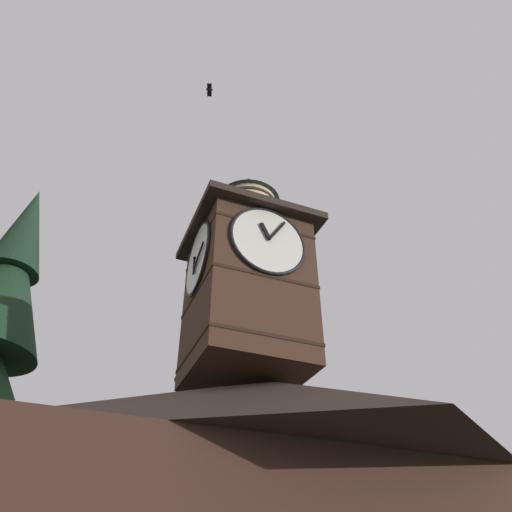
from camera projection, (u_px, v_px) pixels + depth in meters
The scene contains 3 objects.
clock_tower at pixel (247, 280), 15.26m from camera, with size 3.88×3.88×7.63m.
pine_tree_behind at pixel (190, 469), 19.07m from camera, with size 6.20×6.20×12.79m.
flying_bird_high at pixel (209, 89), 19.02m from camera, with size 0.34×0.60×0.14m.
Camera 1 is at (3.55, 8.82, 1.57)m, focal length 34.70 mm.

